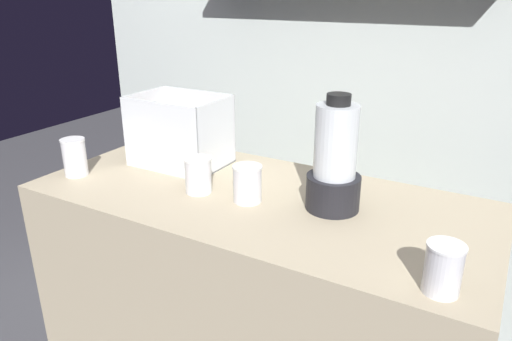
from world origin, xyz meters
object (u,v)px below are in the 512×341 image
carrot_display_bin (181,142)px  juice_cup_orange_right (443,271)px  juice_cup_orange_middle (249,185)px  blender_pitcher (335,164)px  juice_cup_pomegranate_far_left (75,159)px  juice_cup_beet_left (198,177)px

carrot_display_bin → juice_cup_orange_right: size_ratio=2.86×
juice_cup_orange_middle → blender_pitcher: bearing=18.6°
carrot_display_bin → blender_pitcher: size_ratio=0.96×
carrot_display_bin → juice_cup_pomegranate_far_left: carrot_display_bin is taller
juice_cup_pomegranate_far_left → juice_cup_orange_right: 1.19m
carrot_display_bin → blender_pitcher: (0.61, -0.08, 0.06)m
juice_cup_pomegranate_far_left → juice_cup_beet_left: juice_cup_pomegranate_far_left is taller
carrot_display_bin → juice_cup_beet_left: carrot_display_bin is taller
carrot_display_bin → juice_cup_orange_middle: carrot_display_bin is taller
blender_pitcher → juice_cup_orange_right: blender_pitcher is taller
carrot_display_bin → blender_pitcher: blender_pitcher is taller
juice_cup_beet_left → juice_cup_orange_middle: size_ratio=1.00×
juice_cup_orange_middle → juice_cup_orange_right: bearing=-18.2°
carrot_display_bin → juice_cup_beet_left: (0.21, -0.18, -0.03)m
juice_cup_orange_middle → juice_cup_orange_right: size_ratio=1.00×
blender_pitcher → juice_cup_beet_left: size_ratio=3.00×
juice_cup_beet_left → juice_cup_orange_middle: bearing=5.9°
juice_cup_orange_middle → juice_cup_pomegranate_far_left: bearing=-170.2°
juice_cup_beet_left → juice_cup_orange_right: same height
blender_pitcher → juice_cup_orange_middle: (-0.23, -0.08, -0.09)m
carrot_display_bin → juice_cup_pomegranate_far_left: (-0.24, -0.27, -0.02)m
carrot_display_bin → juice_cup_orange_right: carrot_display_bin is taller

